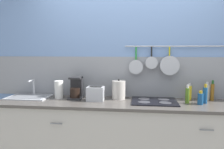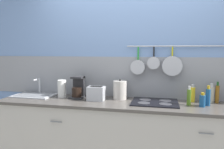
# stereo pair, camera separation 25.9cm
# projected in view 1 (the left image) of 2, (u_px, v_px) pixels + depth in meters

# --- Properties ---
(wall_back) EXTENTS (7.20, 0.16, 2.60)m
(wall_back) POSITION_uv_depth(u_px,v_px,m) (131.00, 71.00, 2.91)
(wall_back) COLOR #7293C6
(wall_back) RESTS_ON ground_plane
(cabinet_base) EXTENTS (3.22, 0.58, 0.90)m
(cabinet_base) POSITION_uv_depth(u_px,v_px,m) (129.00, 141.00, 2.66)
(cabinet_base) COLOR #B7B2A8
(cabinet_base) RESTS_ON ground_plane
(countertop) EXTENTS (3.26, 0.61, 0.03)m
(countertop) POSITION_uv_depth(u_px,v_px,m) (130.00, 104.00, 2.61)
(countertop) COLOR #4C4742
(countertop) RESTS_ON cabinet_base
(sink_basin) EXTENTS (0.53, 0.37, 0.22)m
(sink_basin) POSITION_uv_depth(u_px,v_px,m) (29.00, 96.00, 2.87)
(sink_basin) COLOR #B7BABF
(sink_basin) RESTS_ON countertop
(paper_towel_roll) EXTENTS (0.11, 0.11, 0.23)m
(paper_towel_roll) POSITION_uv_depth(u_px,v_px,m) (59.00, 90.00, 2.81)
(paper_towel_roll) COLOR white
(paper_towel_roll) RESTS_ON countertop
(coffee_maker) EXTENTS (0.17, 0.19, 0.28)m
(coffee_maker) POSITION_uv_depth(u_px,v_px,m) (76.00, 90.00, 2.79)
(coffee_maker) COLOR #262628
(coffee_maker) RESTS_ON countertop
(toaster) EXTENTS (0.22, 0.15, 0.18)m
(toaster) POSITION_uv_depth(u_px,v_px,m) (95.00, 94.00, 2.68)
(toaster) COLOR #B7BABF
(toaster) RESTS_ON countertop
(kettle) EXTENTS (0.17, 0.17, 0.26)m
(kettle) POSITION_uv_depth(u_px,v_px,m) (119.00, 90.00, 2.78)
(kettle) COLOR beige
(kettle) RESTS_ON countertop
(cooktop) EXTENTS (0.54, 0.45, 0.01)m
(cooktop) POSITION_uv_depth(u_px,v_px,m) (154.00, 101.00, 2.63)
(cooktop) COLOR black
(cooktop) RESTS_ON countertop
(bottle_sesame_oil) EXTENTS (0.05, 0.05, 0.22)m
(bottle_sesame_oil) POSITION_uv_depth(u_px,v_px,m) (187.00, 95.00, 2.55)
(bottle_sesame_oil) COLOR #4C721E
(bottle_sesame_oil) RESTS_ON countertop
(bottle_dish_soap) EXTENTS (0.06, 0.06, 0.21)m
(bottle_dish_soap) POSITION_uv_depth(u_px,v_px,m) (189.00, 92.00, 2.72)
(bottle_dish_soap) COLOR yellow
(bottle_dish_soap) RESTS_ON countertop
(bottle_hot_sauce) EXTENTS (0.06, 0.06, 0.16)m
(bottle_hot_sauce) POSITION_uv_depth(u_px,v_px,m) (200.00, 99.00, 2.49)
(bottle_hot_sauce) COLOR navy
(bottle_hot_sauce) RESTS_ON countertop
(bottle_olive_oil) EXTENTS (0.05, 0.05, 0.23)m
(bottle_olive_oil) POSITION_uv_depth(u_px,v_px,m) (205.00, 95.00, 2.54)
(bottle_olive_oil) COLOR navy
(bottle_olive_oil) RESTS_ON countertop
(bottle_vinegar) EXTENTS (0.06, 0.06, 0.23)m
(bottle_vinegar) POSITION_uv_depth(u_px,v_px,m) (207.00, 92.00, 2.69)
(bottle_vinegar) COLOR #BFB799
(bottle_vinegar) RESTS_ON countertop
(bottle_cooking_wine) EXTENTS (0.04, 0.04, 0.25)m
(bottle_cooking_wine) POSITION_uv_depth(u_px,v_px,m) (212.00, 92.00, 2.69)
(bottle_cooking_wine) COLOR #8C5919
(bottle_cooking_wine) RESTS_ON countertop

